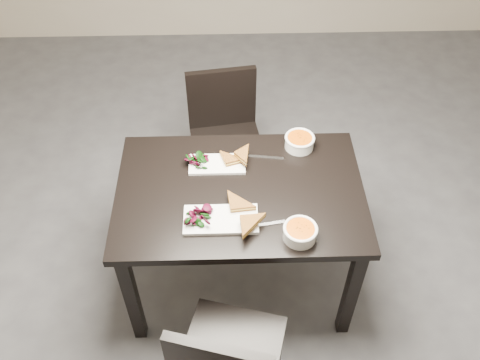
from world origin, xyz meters
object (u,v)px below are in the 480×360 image
Objects in this scene: soup_bowl_near at (300,232)px; plate_far at (217,164)px; table at (240,203)px; chair_far at (225,131)px; soup_bowl_far at (300,141)px; plate_near at (221,220)px.

soup_bowl_near is 0.59m from plate_far.
table is 4.26× the size of plate_far.
chair_far reaches higher than table.
chair_far is at bearing 95.54° from table.
table is at bearing -57.40° from plate_far.
soup_bowl_near and soup_bowl_far have the same top height.
soup_bowl_far is (0.06, 0.59, 0.00)m from soup_bowl_near.
soup_bowl_far is at bearing -57.12° from chair_far.
chair_far is 0.97m from plate_near.
table is at bearing -136.78° from soup_bowl_far.
chair_far is 0.63m from plate_far.
plate_near is (-0.09, -0.19, 0.11)m from table.
chair_far is at bearing 131.12° from soup_bowl_far.
soup_bowl_near reaches higher than plate_far.
soup_bowl_far is (0.39, -0.45, 0.31)m from chair_far.
table is 0.41m from soup_bowl_near.
plate_near is 1.21× the size of plate_far.
plate_near is 2.21× the size of soup_bowl_near.
plate_near reaches higher than table.
table is 7.80× the size of soup_bowl_near.
chair_far is 5.45× the size of soup_bowl_far.
soup_bowl_near is at bearing -95.86° from soup_bowl_far.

